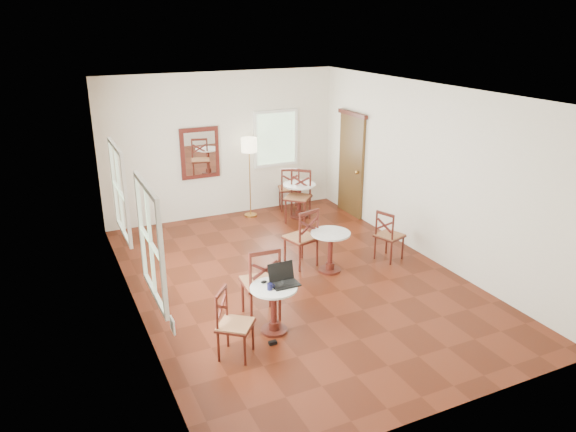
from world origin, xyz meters
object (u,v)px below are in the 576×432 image
object	(u,v)px
chair_mid_b	(389,235)
mouse	(264,282)
laptop	(283,279)
cafe_table_near	(274,304)
navy_mug	(270,287)
chair_back_b	(298,196)
floor_lamp	(249,150)
cafe_table_back	(299,197)
chair_near_b	(233,324)
cafe_table_mid	(330,247)
water_glass	(282,284)
chair_mid_a	(302,237)
chair_back_a	(289,188)
power_adapter	(273,343)
chair_near_a	(261,282)

from	to	relation	value
chair_mid_b	mouse	world-z (taller)	chair_mid_b
laptop	mouse	size ratio (longest dim) A/B	4.09
cafe_table_near	laptop	xyz separation A→B (m)	(0.16, 0.05, 0.32)
navy_mug	chair_back_b	bearing A→B (deg)	58.96
cafe_table_near	floor_lamp	size ratio (longest dim) A/B	0.40
chair_mid_b	mouse	bearing A→B (deg)	92.58
cafe_table_back	chair_near_b	world-z (taller)	chair_near_b
chair_near_b	chair_mid_b	world-z (taller)	chair_mid_b
mouse	cafe_table_mid	bearing A→B (deg)	31.54
water_glass	chair_mid_a	bearing A→B (deg)	56.21
cafe_table_near	chair_near_b	distance (m)	0.74
chair_back_a	power_adapter	world-z (taller)	chair_back_a
laptop	water_glass	distance (m)	0.11
floor_lamp	mouse	world-z (taller)	floor_lamp
mouse	chair_near_b	bearing A→B (deg)	-145.75
chair_back_a	navy_mug	size ratio (longest dim) A/B	8.92
chair_mid_b	floor_lamp	world-z (taller)	floor_lamp
chair_mid_b	power_adapter	bearing A→B (deg)	99.26
cafe_table_near	cafe_table_mid	world-z (taller)	cafe_table_mid
chair_back_b	laptop	distance (m)	4.18
cafe_table_mid	chair_mid_b	xyz separation A→B (m)	(1.15, -0.02, 0.02)
chair_near_a	power_adapter	size ratio (longest dim) A/B	10.30
cafe_table_near	navy_mug	bearing A→B (deg)	-146.02
cafe_table_back	chair_mid_a	bearing A→B (deg)	-115.12
floor_lamp	mouse	bearing A→B (deg)	-109.09
cafe_table_back	mouse	xyz separation A→B (m)	(-2.38, -3.74, 0.23)
chair_mid_b	chair_back_b	world-z (taller)	chair_back_b
laptop	mouse	bearing A→B (deg)	154.65
chair_mid_a	mouse	distance (m)	2.06
chair_back_a	floor_lamp	bearing A→B (deg)	18.09
chair_back_a	water_glass	world-z (taller)	chair_back_a
chair_near_b	floor_lamp	size ratio (longest dim) A/B	0.53
chair_near_b	chair_back_b	distance (m)	4.92
chair_back_b	navy_mug	xyz separation A→B (m)	(-2.26, -3.75, 0.18)
cafe_table_back	power_adapter	bearing A→B (deg)	-120.33
chair_back_a	mouse	bearing A→B (deg)	77.61
cafe_table_back	laptop	bearing A→B (deg)	-119.06
chair_near_a	mouse	xyz separation A→B (m)	(-0.07, -0.26, 0.14)
mouse	cafe_table_back	bearing A→B (deg)	54.45
floor_lamp	chair_back_a	bearing A→B (deg)	1.20
laptop	mouse	distance (m)	0.26
cafe_table_mid	chair_back_b	size ratio (longest dim) A/B	0.65
cafe_table_mid	chair_near_b	xyz separation A→B (m)	(-2.27, -1.62, 0.02)
chair_near_a	power_adapter	distance (m)	0.88
chair_mid_a	navy_mug	bearing A→B (deg)	38.26
cafe_table_back	chair_back_b	bearing A→B (deg)	-120.54
cafe_table_back	chair_near_a	world-z (taller)	chair_near_a
cafe_table_back	cafe_table_near	bearing A→B (deg)	-120.54
floor_lamp	power_adapter	distance (m)	5.13
chair_mid_b	water_glass	xyz separation A→B (m)	(-2.64, -1.33, 0.26)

